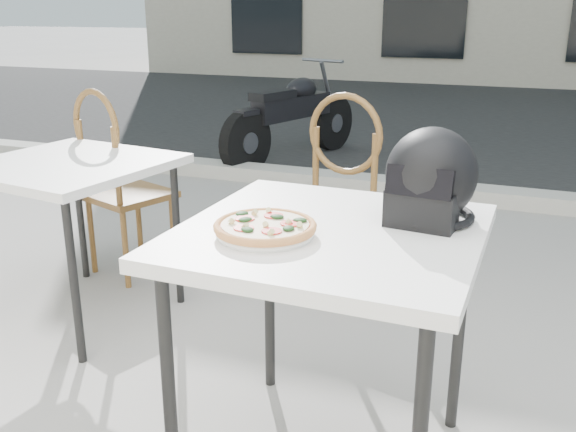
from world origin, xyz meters
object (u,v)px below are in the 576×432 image
at_px(plate, 265,233).
at_px(helmet, 430,180).
at_px(cafe_chair_side, 116,174).
at_px(motorcycle, 293,118).
at_px(cafe_table_main, 330,252).
at_px(cafe_table_side, 70,176).
at_px(pizza, 265,226).
at_px(cafe_chair_main, 353,185).

xyz_separation_m(plate, helmet, (0.40, 0.31, 0.12)).
height_order(cafe_chair_side, motorcycle, cafe_chair_side).
xyz_separation_m(cafe_table_main, cafe_table_side, (-1.45, 0.60, -0.05)).
bearing_deg(cafe_table_side, pizza, -29.14).
distance_m(cafe_chair_main, cafe_table_side, 1.36).
bearing_deg(helmet, plate, -136.12).
distance_m(cafe_table_main, plate, 0.22).
distance_m(cafe_chair_side, motorcycle, 3.01).
distance_m(plate, motorcycle, 4.50).
bearing_deg(cafe_chair_side, cafe_table_side, 121.89).
distance_m(cafe_table_main, motorcycle, 4.43).
distance_m(cafe_table_main, cafe_chair_side, 1.89).
bearing_deg(cafe_chair_main, cafe_table_main, 115.65).
height_order(pizza, motorcycle, motorcycle).
distance_m(pizza, cafe_chair_side, 1.86).
relative_size(cafe_table_main, helmet, 2.77).
relative_size(pizza, motorcycle, 0.18).
bearing_deg(cafe_table_side, motorcycle, 94.07).
distance_m(plate, cafe_table_side, 1.49).
distance_m(helmet, motorcycle, 4.38).
height_order(cafe_table_main, motorcycle, motorcycle).
relative_size(helmet, cafe_chair_side, 0.30).
xyz_separation_m(cafe_chair_main, cafe_chair_side, (-1.25, -0.24, -0.01)).
bearing_deg(plate, cafe_chair_side, 139.45).
relative_size(plate, cafe_table_side, 0.36).
height_order(cafe_table_main, cafe_table_side, cafe_table_main).
bearing_deg(cafe_table_side, cafe_table_main, -22.35).
bearing_deg(pizza, cafe_table_side, 150.86).
relative_size(cafe_table_main, cafe_table_side, 0.96).
distance_m(plate, pizza, 0.02).
xyz_separation_m(plate, cafe_chair_main, (-0.15, 1.44, -0.24)).
bearing_deg(helmet, cafe_chair_side, 159.91).
height_order(cafe_chair_main, cafe_table_side, cafe_chair_main).
bearing_deg(cafe_table_side, cafe_chair_side, 102.17).
relative_size(plate, cafe_chair_side, 0.31).
bearing_deg(pizza, cafe_table_main, 39.71).
bearing_deg(cafe_table_main, pizza, -140.29).
bearing_deg(pizza, helmet, 37.84).
xyz_separation_m(plate, motorcycle, (-1.55, 4.20, -0.41)).
xyz_separation_m(cafe_chair_main, motorcycle, (-1.40, 2.77, -0.17)).
relative_size(cafe_chair_main, cafe_chair_side, 1.01).
bearing_deg(cafe_chair_main, motorcycle, -50.44).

